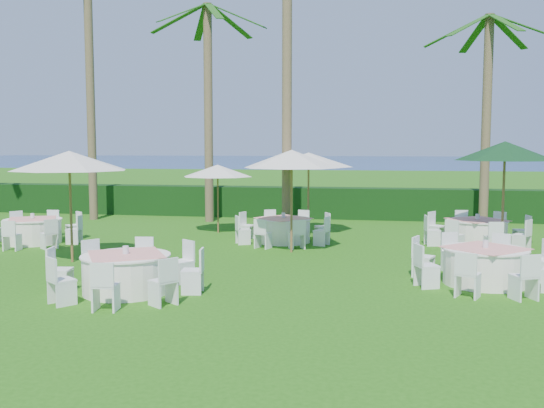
% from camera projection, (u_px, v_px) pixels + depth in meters
% --- Properties ---
extents(ground, '(120.00, 120.00, 0.00)m').
position_uv_depth(ground, '(191.00, 284.00, 12.40)').
color(ground, '#1F5A0F').
rests_on(ground, ground).
extents(hedge, '(34.00, 1.00, 1.20)m').
position_uv_depth(hedge, '(285.00, 202.00, 24.10)').
color(hedge, black).
rests_on(hedge, ground).
extents(ocean, '(260.00, 260.00, 0.00)m').
position_uv_depth(ocean, '(362.00, 161.00, 112.28)').
color(ocean, '#081D50').
rests_on(ocean, ground).
extents(banquet_table_b, '(3.00, 3.00, 0.91)m').
position_uv_depth(banquet_table_b, '(126.00, 272.00, 11.67)').
color(banquet_table_b, white).
rests_on(banquet_table_b, ground).
extents(banquet_table_c, '(2.91, 2.91, 0.91)m').
position_uv_depth(banquet_table_c, '(485.00, 265.00, 12.38)').
color(banquet_table_c, white).
rests_on(banquet_table_c, ground).
extents(banquet_table_d, '(2.87, 2.87, 0.88)m').
position_uv_depth(banquet_table_d, '(33.00, 230.00, 17.61)').
color(banquet_table_d, white).
rests_on(banquet_table_d, ground).
extents(banquet_table_e, '(2.81, 2.81, 0.87)m').
position_uv_depth(banquet_table_e, '(283.00, 229.00, 17.81)').
color(banquet_table_e, white).
rests_on(banquet_table_e, ground).
extents(banquet_table_f, '(2.97, 2.97, 0.90)m').
position_uv_depth(banquet_table_f, '(477.00, 232.00, 17.21)').
color(banquet_table_f, white).
rests_on(banquet_table_f, ground).
extents(umbrella_a, '(2.81, 2.81, 2.71)m').
position_uv_depth(umbrella_a, '(69.00, 161.00, 14.55)').
color(umbrella_a, brown).
rests_on(umbrella_a, ground).
extents(umbrella_b, '(2.56, 2.56, 2.72)m').
position_uv_depth(umbrella_b, '(292.00, 159.00, 15.89)').
color(umbrella_b, brown).
rests_on(umbrella_b, ground).
extents(umbrella_c, '(2.28, 2.28, 2.22)m').
position_uv_depth(umbrella_c, '(218.00, 171.00, 19.56)').
color(umbrella_c, brown).
rests_on(umbrella_c, ground).
extents(umbrella_d, '(2.80, 2.80, 2.62)m').
position_uv_depth(umbrella_d, '(309.00, 160.00, 19.21)').
color(umbrella_d, brown).
rests_on(umbrella_d, ground).
extents(umbrella_green, '(2.62, 2.62, 2.95)m').
position_uv_depth(umbrella_green, '(505.00, 151.00, 16.09)').
color(umbrella_green, brown).
rests_on(umbrella_green, ground).
extents(palm_a, '(4.16, 4.40, 10.34)m').
position_uv_depth(palm_a, '(90.00, 71.00, 22.85)').
color(palm_a, brown).
rests_on(palm_a, ground).
extents(palm_b, '(4.41, 4.04, 8.00)m').
position_uv_depth(palm_b, '(208.00, 102.00, 22.29)').
color(palm_b, brown).
rests_on(palm_b, ground).
extents(palm_c, '(4.41, 4.10, 12.88)m').
position_uv_depth(palm_c, '(287.00, 18.00, 19.47)').
color(palm_c, brown).
rests_on(palm_c, ground).
extents(palm_d, '(4.34, 4.29, 7.34)m').
position_uv_depth(palm_d, '(487.00, 109.00, 21.02)').
color(palm_d, brown).
rests_on(palm_d, ground).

